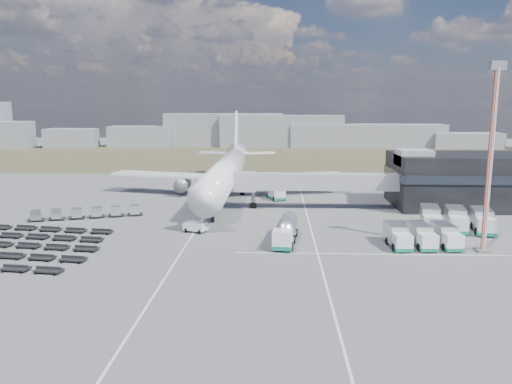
{
  "coord_description": "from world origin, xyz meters",
  "views": [
    {
      "loc": [
        10.48,
        -71.28,
        19.46
      ],
      "look_at": [
        6.95,
        15.26,
        4.0
      ],
      "focal_mm": 35.0,
      "sensor_mm": 36.0,
      "label": 1
    }
  ],
  "objects": [
    {
      "name": "ground",
      "position": [
        0.0,
        0.0,
        0.0
      ],
      "size": [
        420.0,
        420.0,
        0.0
      ],
      "primitive_type": "plane",
      "color": "#565659",
      "rests_on": "ground"
    },
    {
      "name": "grass_strip",
      "position": [
        0.0,
        110.0,
        0.01
      ],
      "size": [
        420.0,
        90.0,
        0.01
      ],
      "primitive_type": "cube",
      "color": "#46412A",
      "rests_on": "ground"
    },
    {
      "name": "lane_markings",
      "position": [
        9.77,
        3.0,
        0.01
      ],
      "size": [
        47.12,
        110.0,
        0.01
      ],
      "color": "silver",
      "rests_on": "ground"
    },
    {
      "name": "terminal",
      "position": [
        47.77,
        23.96,
        5.25
      ],
      "size": [
        30.4,
        16.4,
        11.0
      ],
      "color": "black",
      "rests_on": "ground"
    },
    {
      "name": "jet_bridge",
      "position": [
        15.9,
        20.42,
        5.05
      ],
      "size": [
        30.3,
        3.8,
        7.05
      ],
      "color": "#939399",
      "rests_on": "ground"
    },
    {
      "name": "airliner",
      "position": [
        0.0,
        32.38,
        5.29
      ],
      "size": [
        51.59,
        64.53,
        17.62
      ],
      "color": "white",
      "rests_on": "ground"
    },
    {
      "name": "skyline",
      "position": [
        -21.31,
        152.14,
        6.97
      ],
      "size": [
        298.86,
        26.33,
        20.09
      ],
      "color": "gray",
      "rests_on": "ground"
    },
    {
      "name": "fuel_tanker",
      "position": [
        11.89,
        -2.85,
        1.71
      ],
      "size": [
        3.94,
        10.82,
        3.42
      ],
      "rotation": [
        0.0,
        0.0,
        -0.12
      ],
      "color": "white",
      "rests_on": "ground"
    },
    {
      "name": "pushback_tug",
      "position": [
        -1.81,
        2.36,
        0.76
      ],
      "size": [
        3.87,
        3.04,
        1.52
      ],
      "primitive_type": "cube",
      "rotation": [
        0.0,
        0.0,
        -0.38
      ],
      "color": "white",
      "rests_on": "ground"
    },
    {
      "name": "catering_truck",
      "position": [
        10.38,
        29.71,
        1.43
      ],
      "size": [
        4.29,
        6.55,
        2.79
      ],
      "rotation": [
        0.0,
        0.0,
        0.32
      ],
      "color": "white",
      "rests_on": "ground"
    },
    {
      "name": "service_trucks_near",
      "position": [
        30.56,
        -4.07,
        1.5
      ],
      "size": [
        9.45,
        7.35,
        2.76
      ],
      "rotation": [
        0.0,
        0.0,
        0.06
      ],
      "color": "white",
      "rests_on": "ground"
    },
    {
      "name": "service_trucks_far",
      "position": [
        38.43,
        5.18,
        1.7
      ],
      "size": [
        11.64,
        9.68,
        3.13
      ],
      "rotation": [
        0.0,
        0.0,
        -0.2
      ],
      "color": "white",
      "rests_on": "ground"
    },
    {
      "name": "uld_row",
      "position": [
        -21.85,
        10.69,
        1.01
      ],
      "size": [
        18.22,
        7.21,
        1.69
      ],
      "rotation": [
        0.0,
        0.0,
        0.31
      ],
      "color": "black",
      "rests_on": "ground"
    },
    {
      "name": "floodlight_mast",
      "position": [
        38.12,
        -5.98,
        12.37
      ],
      "size": [
        2.36,
        1.91,
        24.69
      ],
      "rotation": [
        0.0,
        0.0,
        0.29
      ],
      "color": "red",
      "rests_on": "ground"
    }
  ]
}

